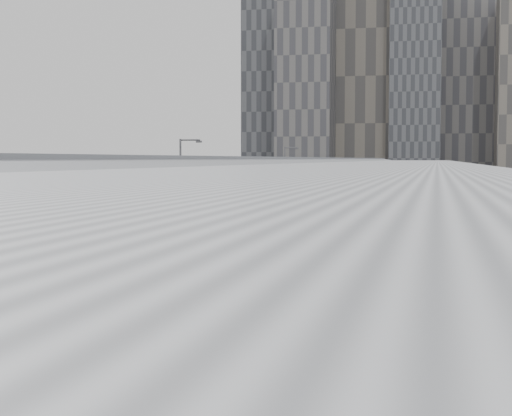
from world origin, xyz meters
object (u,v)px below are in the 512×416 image
(street_lamp_far, at_px, (286,173))
(suv, at_px, (327,193))
(bus_6, at_px, (321,199))
(bus_3, at_px, (257,226))
(shipping_container, at_px, (294,193))
(bus_2, at_px, (196,245))
(bus_1, at_px, (124,266))
(bus_9, at_px, (353,189))
(bus_8, at_px, (352,191))
(bus_7, at_px, (337,195))
(bus_4, at_px, (287,213))
(bus_5, at_px, (308,206))
(street_lamp_near, at_px, (183,181))

(street_lamp_far, distance_m, suv, 37.79)
(bus_6, height_order, suv, bus_6)
(bus_3, distance_m, street_lamp_far, 46.70)
(shipping_container, bearing_deg, bus_2, -64.95)
(bus_1, relative_size, bus_2, 1.14)
(bus_1, height_order, suv, bus_1)
(bus_9, height_order, street_lamp_far, street_lamp_far)
(bus_8, xyz_separation_m, suv, (-5.76, 11.52, -0.77))
(bus_7, bearing_deg, bus_2, -90.08)
(bus_4, distance_m, shipping_container, 51.81)
(bus_3, bearing_deg, bus_7, 85.26)
(bus_2, height_order, bus_5, same)
(bus_1, distance_m, bus_2, 11.84)
(bus_4, bearing_deg, street_lamp_far, 101.21)
(bus_2, height_order, bus_8, bus_8)
(bus_3, height_order, bus_9, bus_3)
(bus_6, xyz_separation_m, bus_7, (0.44, 13.81, -0.10))
(bus_6, bearing_deg, street_lamp_far, 152.36)
(bus_1, bearing_deg, street_lamp_near, 98.79)
(bus_2, bearing_deg, bus_6, 88.67)
(bus_4, height_order, shipping_container, bus_4)
(bus_6, xyz_separation_m, bus_9, (-0.08, 41.71, -0.18))
(bus_5, xyz_separation_m, bus_8, (0.60, 42.44, 0.01))
(bus_9, distance_m, street_lamp_near, 80.88)
(bus_6, bearing_deg, bus_7, 90.89)
(bus_3, distance_m, bus_9, 84.67)
(bus_1, relative_size, suv, 2.61)
(bus_1, height_order, bus_8, bus_1)
(street_lamp_near, height_order, shipping_container, street_lamp_near)
(bus_4, bearing_deg, bus_9, 90.92)
(street_lamp_near, distance_m, suv, 79.67)
(bus_6, distance_m, street_lamp_far, 7.12)
(bus_9, bearing_deg, suv, -162.60)
(bus_1, xyz_separation_m, bus_5, (0.41, 54.91, -0.21))
(bus_9, relative_size, shipping_container, 2.18)
(bus_3, bearing_deg, bus_2, -99.53)
(bus_4, height_order, street_lamp_far, street_lamp_far)
(bus_4, relative_size, suv, 2.56)
(bus_2, relative_size, street_lamp_near, 1.40)
(bus_5, bearing_deg, bus_7, 91.46)
(street_lamp_far, xyz_separation_m, suv, (0.65, 37.54, -4.31))
(bus_3, xyz_separation_m, bus_5, (-0.65, 29.70, -0.14))
(bus_8, distance_m, street_lamp_near, 68.53)
(bus_5, distance_m, bus_6, 13.25)
(bus_6, xyz_separation_m, street_lamp_near, (-6.65, -38.82, 3.38))
(bus_3, bearing_deg, bus_5, 85.91)
(bus_1, distance_m, suv, 108.97)
(bus_4, relative_size, bus_9, 1.09)
(bus_5, bearing_deg, bus_2, -88.86)
(bus_4, distance_m, bus_5, 15.38)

